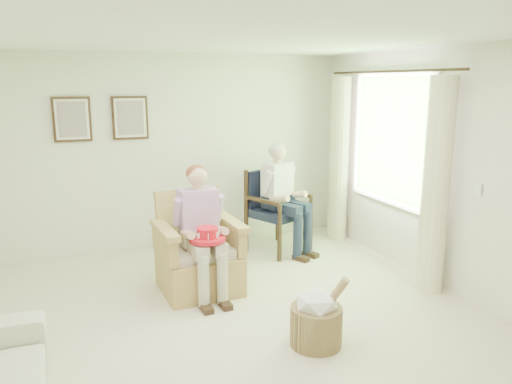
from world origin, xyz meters
TOP-DOWN VIEW (x-y plane):
  - floor at (0.00, 0.00)m, footprint 5.50×5.50m
  - back_wall at (0.00, 2.75)m, footprint 5.00×0.04m
  - front_wall at (0.00, -2.75)m, footprint 5.00×0.04m
  - right_wall at (2.50, 0.00)m, footprint 0.04×5.50m
  - ceiling at (0.00, 0.00)m, footprint 5.00×5.50m
  - window at (2.46, 1.20)m, footprint 0.13×2.50m
  - curtain_left at (2.33, 0.22)m, footprint 0.34×0.34m
  - curtain_right at (2.33, 2.18)m, footprint 0.34×0.34m
  - framed_print_left at (-1.15, 2.71)m, footprint 0.45×0.05m
  - framed_print_right at (-0.45, 2.71)m, footprint 0.45×0.05m
  - wicker_armchair at (-0.02, 1.15)m, footprint 0.84×0.83m
  - wood_armchair at (1.33, 2.11)m, footprint 0.70×0.65m
  - person_wicker at (-0.02, 1.01)m, footprint 0.40×0.63m
  - person_dark at (1.33, 1.93)m, footprint 0.40×0.63m
  - red_hat at (-0.01, 0.81)m, footprint 0.37×0.37m
  - hatbox at (0.61, -0.38)m, footprint 0.54×0.54m

SIDE VIEW (x-z plane):
  - floor at x=0.00m, z-range 0.00..0.00m
  - hatbox at x=0.61m, z-range -0.07..0.59m
  - wicker_armchair at x=-0.02m, z-range -0.19..0.87m
  - wood_armchair at x=1.33m, z-range 0.05..1.12m
  - red_hat at x=-0.01m, z-range 0.64..0.78m
  - person_wicker at x=-0.02m, z-range 0.12..1.48m
  - person_dark at x=1.33m, z-range 0.14..1.56m
  - curtain_left at x=2.33m, z-range 0.00..2.30m
  - curtain_right at x=2.33m, z-range 0.00..2.30m
  - back_wall at x=0.00m, z-range 0.00..2.60m
  - front_wall at x=0.00m, z-range 0.00..2.60m
  - right_wall at x=2.50m, z-range 0.00..2.60m
  - window at x=2.46m, z-range 0.77..2.40m
  - framed_print_left at x=-1.15m, z-range 1.51..2.06m
  - framed_print_right at x=-0.45m, z-range 1.51..2.06m
  - ceiling at x=0.00m, z-range 2.59..2.61m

